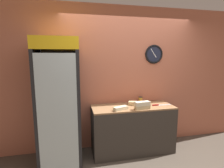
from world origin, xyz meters
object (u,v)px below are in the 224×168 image
sandwich_flat_left (121,108)px  condiment_jar (140,100)px  beverage_cooler (59,97)px  sandwich_stack_middle (142,104)px  chefs_knife (159,105)px  sandwich_flat_right (135,103)px  sandwich_stack_bottom (142,107)px

sandwich_flat_left → condiment_jar: bearing=37.2°
beverage_cooler → condiment_jar: size_ratio=17.43×
sandwich_stack_middle → chefs_knife: 0.44m
beverage_cooler → sandwich_stack_middle: bearing=-7.7°
chefs_knife → condiment_jar: condiment_jar is taller
condiment_jar → sandwich_flat_left: bearing=-142.8°
sandwich_flat_left → sandwich_flat_right: size_ratio=1.07×
chefs_knife → condiment_jar: size_ratio=3.15×
sandwich_flat_right → condiment_jar: (0.17, 0.15, 0.02)m
beverage_cooler → condiment_jar: bearing=8.9°
sandwich_flat_left → condiment_jar: 0.64m
sandwich_flat_right → condiment_jar: 0.23m
sandwich_flat_right → sandwich_flat_left: bearing=-144.9°
sandwich_stack_middle → sandwich_flat_right: 0.28m
beverage_cooler → sandwich_flat_left: (1.00, -0.15, -0.21)m
beverage_cooler → sandwich_flat_right: size_ratio=8.08×
chefs_knife → condiment_jar: 0.38m
sandwich_stack_middle → condiment_jar: 0.45m
sandwich_flat_right → condiment_jar: bearing=41.1°
sandwich_stack_middle → chefs_knife: (0.40, 0.15, -0.09)m
sandwich_flat_left → condiment_jar: size_ratio=2.32×
beverage_cooler → sandwich_flat_left: bearing=-8.6°
sandwich_stack_middle → sandwich_flat_left: size_ratio=1.00×
sandwich_flat_left → condiment_jar: (0.51, 0.39, 0.03)m
sandwich_stack_middle → sandwich_flat_left: 0.38m
sandwich_flat_left → sandwich_flat_right: sandwich_flat_right is taller
chefs_knife → sandwich_flat_right: bearing=164.8°
beverage_cooler → chefs_knife: bearing=-1.0°
sandwich_stack_middle → chefs_knife: size_ratio=0.74×
sandwich_flat_left → chefs_knife: (0.78, 0.12, -0.02)m
chefs_knife → beverage_cooler: bearing=179.0°
sandwich_stack_bottom → sandwich_flat_left: sandwich_stack_bottom is taller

